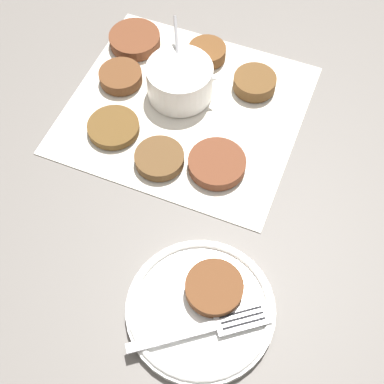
% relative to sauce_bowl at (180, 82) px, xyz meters
% --- Properties ---
extents(ground_plane, '(4.00, 4.00, 0.00)m').
position_rel_sauce_bowl_xyz_m(ground_plane, '(0.01, -0.05, -0.03)').
color(ground_plane, '#605B56').
extents(napkin, '(0.39, 0.36, 0.00)m').
position_rel_sauce_bowl_xyz_m(napkin, '(0.02, -0.03, -0.03)').
color(napkin, silver).
rests_on(napkin, ground_plane).
extents(sauce_bowl, '(0.11, 0.12, 0.10)m').
position_rel_sauce_bowl_xyz_m(sauce_bowl, '(0.00, 0.00, 0.00)').
color(sauce_bowl, white).
rests_on(sauce_bowl, napkin).
extents(fritter_0, '(0.07, 0.07, 0.02)m').
position_rel_sauce_bowl_xyz_m(fritter_0, '(0.11, 0.04, -0.01)').
color(fritter_0, brown).
rests_on(fritter_0, napkin).
extents(fritter_1, '(0.09, 0.09, 0.02)m').
position_rel_sauce_bowl_xyz_m(fritter_1, '(-0.10, 0.08, -0.02)').
color(fritter_1, brown).
rests_on(fritter_1, napkin).
extents(fritter_2, '(0.08, 0.08, 0.02)m').
position_rel_sauce_bowl_xyz_m(fritter_2, '(0.09, -0.12, -0.02)').
color(fritter_2, brown).
rests_on(fritter_2, napkin).
extents(fritter_3, '(0.08, 0.08, 0.01)m').
position_rel_sauce_bowl_xyz_m(fritter_3, '(-0.08, -0.10, -0.02)').
color(fritter_3, brown).
rests_on(fritter_3, napkin).
extents(fritter_4, '(0.07, 0.07, 0.02)m').
position_rel_sauce_bowl_xyz_m(fritter_4, '(-0.10, 0.00, -0.02)').
color(fritter_4, brown).
rests_on(fritter_4, napkin).
extents(fritter_5, '(0.07, 0.07, 0.02)m').
position_rel_sauce_bowl_xyz_m(fritter_5, '(0.01, -0.13, -0.02)').
color(fritter_5, brown).
rests_on(fritter_5, napkin).
extents(fritter_6, '(0.06, 0.06, 0.02)m').
position_rel_sauce_bowl_xyz_m(fritter_6, '(0.02, 0.09, -0.01)').
color(fritter_6, brown).
rests_on(fritter_6, napkin).
extents(serving_plate, '(0.18, 0.18, 0.02)m').
position_rel_sauce_bowl_xyz_m(serving_plate, '(0.12, -0.33, -0.02)').
color(serving_plate, white).
rests_on(serving_plate, ground_plane).
extents(fritter_on_plate, '(0.07, 0.07, 0.02)m').
position_rel_sauce_bowl_xyz_m(fritter_on_plate, '(0.13, -0.31, -0.00)').
color(fritter_on_plate, brown).
rests_on(fritter_on_plate, serving_plate).
extents(fork, '(0.16, 0.11, 0.00)m').
position_rel_sauce_bowl_xyz_m(fork, '(0.14, -0.35, -0.01)').
color(fork, silver).
rests_on(fork, serving_plate).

